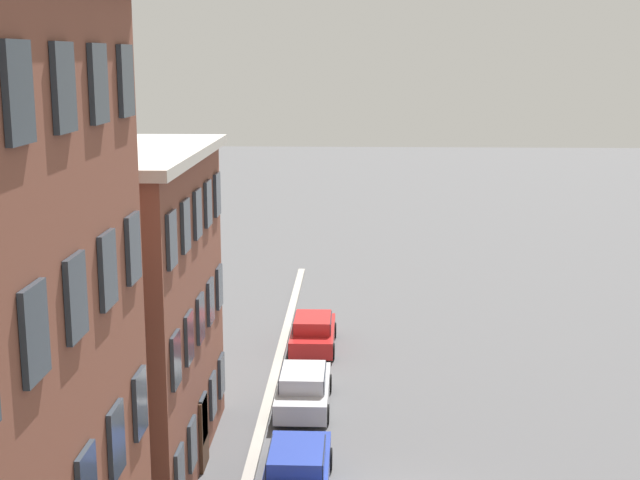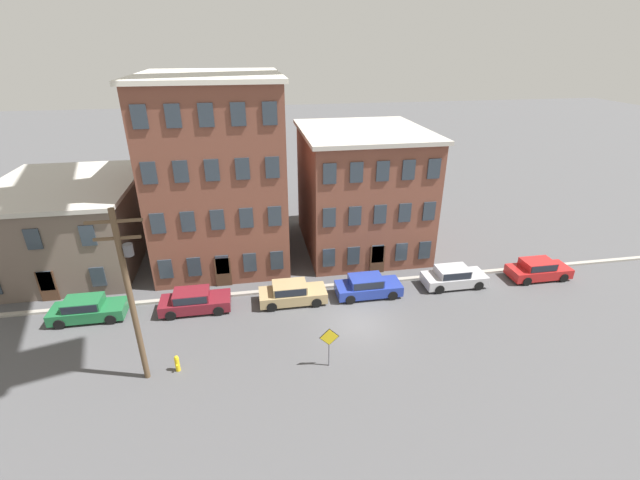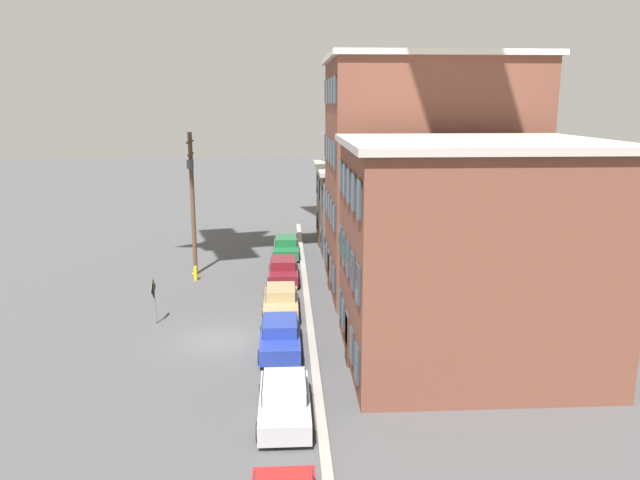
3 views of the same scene
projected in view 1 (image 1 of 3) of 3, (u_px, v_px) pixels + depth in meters
apartment_far at (26, 311)px, 26.33m from camera, size 9.64×10.82×9.67m
car_blue at (297, 468)px, 25.33m from camera, size 4.40×1.92×1.43m
car_silver at (303, 387)px, 31.51m from camera, size 4.40×1.92×1.43m
car_red at (313, 331)px, 37.93m from camera, size 4.40×1.92×1.43m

